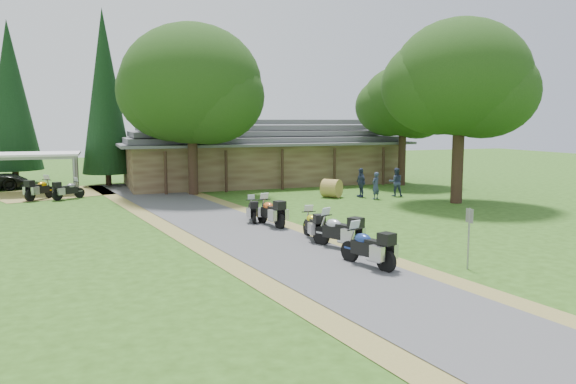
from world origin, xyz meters
name	(u,v)px	position (x,y,z in m)	size (l,w,h in m)	color
ground	(313,264)	(0.00, 0.00, 0.00)	(120.00, 120.00, 0.00)	#2B4914
driveway	(262,241)	(-0.50, 4.00, 0.00)	(46.00, 46.00, 0.00)	#414143
lodge	(262,151)	(6.00, 24.00, 2.45)	(21.40, 9.40, 4.90)	brown
carport	(31,173)	(-10.17, 23.55, 1.32)	(6.11, 4.07, 2.65)	white
motorcycle_row_a	(368,246)	(1.51, -0.98, 0.72)	(2.11, 0.69, 1.44)	navy
motorcycle_row_b	(338,230)	(1.74, 1.73, 0.73)	(2.15, 0.70, 1.47)	#B7BAC1
motorcycle_row_c	(313,224)	(1.51, 3.57, 0.65)	(1.91, 0.62, 1.31)	gold
motorcycle_row_d	(271,211)	(0.84, 6.91, 0.71)	(2.09, 0.68, 1.43)	orange
motorcycle_row_e	(252,209)	(0.42, 8.36, 0.60)	(1.75, 0.57, 1.20)	black
motorcycle_carport_a	(40,188)	(-9.49, 19.97, 0.71)	(2.08, 0.68, 1.42)	#D69405
motorcycle_carport_b	(68,189)	(-7.87, 19.49, 0.64)	(1.86, 0.61, 1.27)	gray
person_a	(376,183)	(9.70, 13.03, 0.97)	(0.55, 0.40, 1.95)	#2F3858
person_b	(396,180)	(11.55, 13.73, 1.06)	(0.60, 0.43, 2.11)	#2F3858
person_c	(361,180)	(9.30, 14.18, 1.07)	(0.61, 0.44, 2.13)	#2F3858
hay_bale	(332,188)	(7.49, 14.63, 0.57)	(1.15, 1.15, 1.05)	olive
sign_post	(469,239)	(4.42, -2.37, 1.00)	(0.36, 0.06, 2.01)	gray
oak_lodge_left	(192,106)	(-0.32, 18.97, 5.71)	(8.91, 8.91, 11.42)	#183610
oak_lodge_right	(403,117)	(15.20, 18.89, 4.99)	(6.04, 6.04, 9.98)	#183610
oak_driveway	(460,102)	(13.31, 9.95, 5.82)	(7.80, 7.80, 11.64)	#183610
cedar_near	(105,98)	(-5.20, 26.07, 6.36)	(3.58, 3.58, 12.73)	black
cedar_far	(11,103)	(-11.71, 29.84, 6.08)	(4.09, 4.09, 12.16)	black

